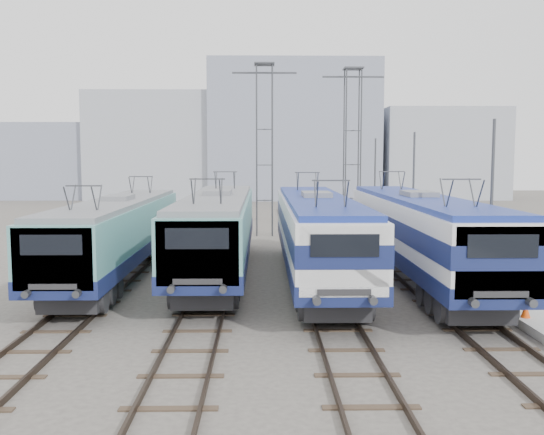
{
  "coord_description": "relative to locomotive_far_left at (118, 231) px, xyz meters",
  "views": [
    {
      "loc": [
        -0.17,
        -20.92,
        5.56
      ],
      "look_at": [
        0.28,
        7.0,
        2.77
      ],
      "focal_mm": 40.0,
      "sensor_mm": 36.0,
      "label": 1
    }
  ],
  "objects": [
    {
      "name": "platform",
      "position": [
        16.95,
        1.49,
        -2.06
      ],
      "size": [
        4.0,
        70.0,
        0.3
      ],
      "primitive_type": "cube",
      "color": "#9E9E99",
      "rests_on": "ground"
    },
    {
      "name": "building_east",
      "position": [
        30.75,
        55.49,
        3.79
      ],
      "size": [
        16.0,
        12.0,
        12.0
      ],
      "primitive_type": "cube",
      "color": "#9DA3AF",
      "rests_on": "ground"
    },
    {
      "name": "locomotive_far_right",
      "position": [
        13.5,
        -1.05,
        0.19
      ],
      "size": [
        2.99,
        18.89,
        3.55
      ],
      "color": "#151E4F",
      "rests_on": "ground"
    },
    {
      "name": "locomotive_center_right",
      "position": [
        9.0,
        -0.74,
        0.17
      ],
      "size": [
        2.95,
        18.68,
        3.51
      ],
      "color": "#151E4F",
      "rests_on": "ground"
    },
    {
      "name": "locomotive_center_left",
      "position": [
        4.5,
        0.82,
        0.11
      ],
      "size": [
        2.95,
        18.64,
        3.51
      ],
      "color": "#151E4F",
      "rests_on": "ground"
    },
    {
      "name": "locomotive_far_left",
      "position": [
        0.0,
        0.0,
        0.0
      ],
      "size": [
        2.8,
        17.71,
        3.33
      ],
      "color": "#151E4F",
      "rests_on": "ground"
    },
    {
      "name": "ground",
      "position": [
        6.75,
        -6.51,
        -2.21
      ],
      "size": [
        160.0,
        160.0,
        0.0
      ],
      "primitive_type": "plane",
      "color": "#514C47"
    },
    {
      "name": "building_far_west",
      "position": [
        -23.25,
        55.49,
        2.79
      ],
      "size": [
        14.0,
        10.0,
        10.0
      ],
      "primitive_type": "cube",
      "color": "gray",
      "rests_on": "ground"
    },
    {
      "name": "mast_front",
      "position": [
        15.35,
        -4.51,
        1.29
      ],
      "size": [
        0.12,
        0.12,
        7.0
      ],
      "primitive_type": "cylinder",
      "color": "#3F4247",
      "rests_on": "ground"
    },
    {
      "name": "catenary_tower_east",
      "position": [
        13.25,
        17.49,
        4.43
      ],
      "size": [
        4.5,
        1.2,
        12.0
      ],
      "color": "#3F4247",
      "rests_on": "ground"
    },
    {
      "name": "mast_rear",
      "position": [
        15.35,
        19.49,
        1.29
      ],
      "size": [
        0.12,
        0.12,
        7.0
      ],
      "primitive_type": "cylinder",
      "color": "#3F4247",
      "rests_on": "ground"
    },
    {
      "name": "safety_cone",
      "position": [
        15.25,
        -8.07,
        -1.67
      ],
      "size": [
        0.31,
        0.31,
        0.49
      ],
      "primitive_type": "cone",
      "color": "#E4470B",
      "rests_on": "platform"
    },
    {
      "name": "building_west",
      "position": [
        -7.25,
        55.49,
        4.79
      ],
      "size": [
        18.0,
        12.0,
        14.0
      ],
      "primitive_type": "cube",
      "color": "#9DA3AF",
      "rests_on": "ground"
    },
    {
      "name": "mast_mid",
      "position": [
        15.35,
        7.49,
        1.29
      ],
      "size": [
        0.12,
        0.12,
        7.0
      ],
      "primitive_type": "cylinder",
      "color": "#3F4247",
      "rests_on": "ground"
    },
    {
      "name": "building_center",
      "position": [
        10.75,
        55.49,
        6.79
      ],
      "size": [
        22.0,
        14.0,
        18.0
      ],
      "primitive_type": "cube",
      "color": "gray",
      "rests_on": "ground"
    },
    {
      "name": "catenary_tower_west",
      "position": [
        6.75,
        15.49,
        4.43
      ],
      "size": [
        4.5,
        1.2,
        12.0
      ],
      "color": "#3F4247",
      "rests_on": "ground"
    }
  ]
}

